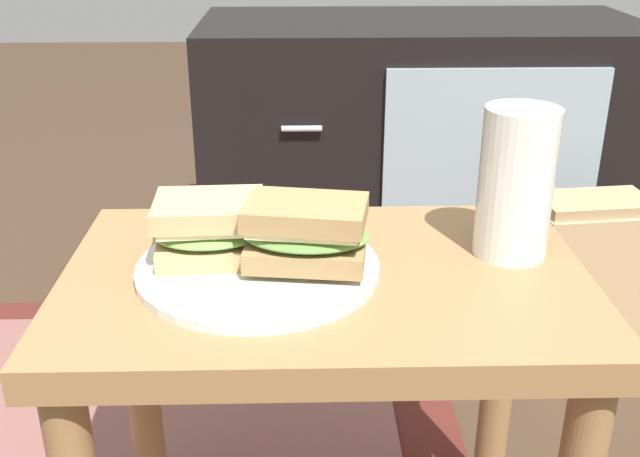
{
  "coord_description": "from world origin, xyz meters",
  "views": [
    {
      "loc": [
        -0.02,
        -0.71,
        0.83
      ],
      "look_at": [
        -0.01,
        0.0,
        0.51
      ],
      "focal_mm": 42.24,
      "sensor_mm": 36.0,
      "label": 1
    }
  ],
  "objects_px": {
    "sandwich_front": "(210,229)",
    "paper_bag": "(582,282)",
    "tv_cabinet": "(416,148)",
    "plate": "(258,266)",
    "sandwich_back": "(306,232)",
    "beer_glass": "(516,186)"
  },
  "relations": [
    {
      "from": "sandwich_front",
      "to": "paper_bag",
      "type": "bearing_deg",
      "value": 38.82
    },
    {
      "from": "paper_bag",
      "to": "tv_cabinet",
      "type": "bearing_deg",
      "value": 120.97
    },
    {
      "from": "plate",
      "to": "sandwich_back",
      "type": "bearing_deg",
      "value": -15.28
    },
    {
      "from": "tv_cabinet",
      "to": "sandwich_back",
      "type": "xyz_separation_m",
      "value": [
        -0.26,
        -0.96,
        0.22
      ]
    },
    {
      "from": "tv_cabinet",
      "to": "sandwich_front",
      "type": "xyz_separation_m",
      "value": [
        -0.36,
        -0.93,
        0.21
      ]
    },
    {
      "from": "sandwich_back",
      "to": "paper_bag",
      "type": "xyz_separation_m",
      "value": [
        0.52,
        0.53,
        -0.34
      ]
    },
    {
      "from": "sandwich_back",
      "to": "beer_glass",
      "type": "distance_m",
      "value": 0.23
    },
    {
      "from": "plate",
      "to": "sandwich_front",
      "type": "xyz_separation_m",
      "value": [
        -0.05,
        0.01,
        0.04
      ]
    },
    {
      "from": "plate",
      "to": "sandwich_front",
      "type": "distance_m",
      "value": 0.06
    },
    {
      "from": "tv_cabinet",
      "to": "sandwich_front",
      "type": "distance_m",
      "value": 1.02
    },
    {
      "from": "beer_glass",
      "to": "paper_bag",
      "type": "bearing_deg",
      "value": 58.53
    },
    {
      "from": "beer_glass",
      "to": "tv_cabinet",
      "type": "bearing_deg",
      "value": 87.79
    },
    {
      "from": "sandwich_back",
      "to": "tv_cabinet",
      "type": "bearing_deg",
      "value": 74.68
    },
    {
      "from": "sandwich_back",
      "to": "paper_bag",
      "type": "height_order",
      "value": "sandwich_back"
    },
    {
      "from": "plate",
      "to": "paper_bag",
      "type": "distance_m",
      "value": 0.82
    },
    {
      "from": "paper_bag",
      "to": "sandwich_front",
      "type": "bearing_deg",
      "value": -141.18
    },
    {
      "from": "tv_cabinet",
      "to": "beer_glass",
      "type": "relative_size",
      "value": 5.78
    },
    {
      "from": "plate",
      "to": "paper_bag",
      "type": "relative_size",
      "value": 0.77
    },
    {
      "from": "plate",
      "to": "beer_glass",
      "type": "distance_m",
      "value": 0.29
    },
    {
      "from": "beer_glass",
      "to": "sandwich_back",
      "type": "bearing_deg",
      "value": -167.58
    },
    {
      "from": "plate",
      "to": "paper_bag",
      "type": "xyz_separation_m",
      "value": [
        0.57,
        0.51,
        -0.3
      ]
    },
    {
      "from": "plate",
      "to": "paper_bag",
      "type": "bearing_deg",
      "value": 42.01
    }
  ]
}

